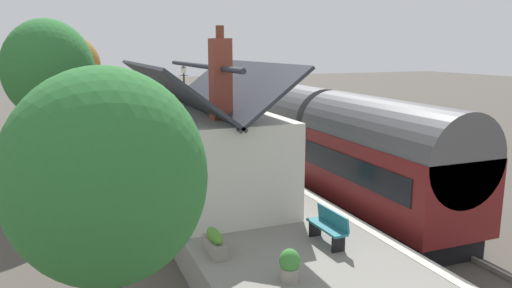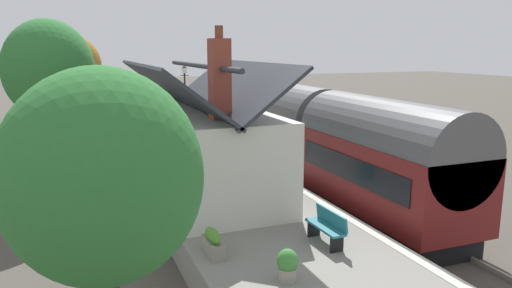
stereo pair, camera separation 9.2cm
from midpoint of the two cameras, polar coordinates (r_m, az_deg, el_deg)
The scene contains 21 objects.
ground_plane at distance 22.91m, azimuth 1.65°, elevation -3.62°, with size 160.00×160.00×0.00m, color #4C473F.
platform at distance 21.67m, azimuth -7.15°, elevation -3.24°, with size 32.00×5.20×0.99m, color gray.
platform_edge_coping at distance 22.25m, azimuth -1.13°, elevation -1.44°, with size 32.00×0.36×0.02m, color beige.
rail_near at distance 23.56m, azimuth 5.29°, elevation -3.07°, with size 52.00×0.08×0.14m, color gray.
rail_far at distance 22.96m, azimuth 2.07°, elevation -3.41°, with size 52.00×0.08×0.14m, color gray.
train at distance 19.96m, azimuth 7.73°, elevation 0.54°, with size 15.93×2.73×4.32m.
station_building at distance 16.46m, azimuth -6.29°, elevation -0.50°, with size 8.24×4.12×5.57m.
bench_by_lamp at distance 22.47m, azimuth -5.61°, elevation -0.14°, with size 1.41×0.47×0.88m.
bench_mid_platform at distance 12.54m, azimuth 8.70°, elevation -9.62°, with size 1.41×0.48×0.88m.
planter_edge_far at distance 32.85m, azimuth -14.39°, elevation 3.11°, with size 0.55×0.55×0.81m.
planter_bench_right at distance 25.10m, azimuth -9.28°, elevation 0.60°, with size 0.79×0.32×0.66m.
planter_bench_left at distance 31.95m, azimuth -15.15°, elevation 2.90°, with size 0.46×0.46×0.84m.
planter_corner_building at distance 11.93m, azimuth -4.93°, elevation -11.60°, with size 1.04×0.32×0.61m.
planter_under_sign at distance 27.03m, azimuth -13.87°, elevation 1.49°, with size 0.54×0.54×0.89m.
planter_edge_near at distance 31.23m, azimuth -10.95°, elevation 2.64°, with size 0.80×0.32×0.64m.
planter_by_door at distance 10.60m, azimuth 4.02°, elevation -14.17°, with size 0.46×0.46×0.73m.
lamp_post_platform at distance 28.93m, azimuth -8.39°, elevation 6.86°, with size 0.32×0.50×3.93m.
station_sign_board at distance 26.81m, azimuth -6.01°, elevation 3.27°, with size 0.96×0.06×1.57m.
tree_behind_building at distance 7.71m, azimuth -17.48°, elevation -3.90°, with size 2.97×3.11×5.69m.
tree_mid_background at distance 20.35m, azimuth -23.33°, elevation 8.00°, with size 3.80×3.44×7.05m.
tree_far_left at distance 31.47m, azimuth -21.25°, elevation 8.71°, with size 3.62×3.74×6.76m.
Camera 2 is at (-20.36, 8.67, 5.92)m, focal length 33.54 mm.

